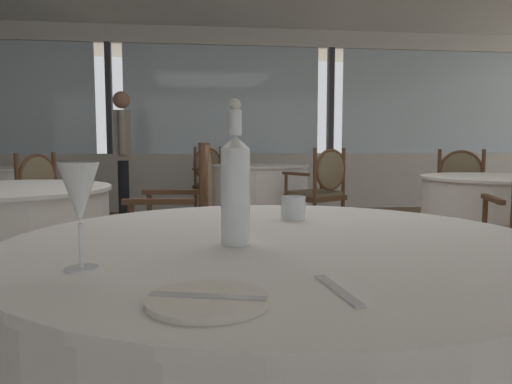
{
  "coord_description": "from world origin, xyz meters",
  "views": [
    {
      "loc": [
        -0.45,
        -2.94,
        0.99
      ],
      "look_at": [
        -0.28,
        -1.67,
        0.87
      ],
      "focal_mm": 34.41,
      "sensor_mm": 36.0,
      "label": 1
    }
  ],
  "objects_px": {
    "dining_chair_2_0": "(463,191)",
    "dining_chair_3_1": "(186,216)",
    "wine_glass": "(79,195)",
    "dining_chair_0_1": "(321,187)",
    "dining_chair_0_0": "(213,177)",
    "dining_chair_1_0": "(27,195)",
    "water_tumbler": "(293,208)",
    "water_bottle": "(235,186)",
    "side_plate": "(208,300)",
    "diner_person_0": "(123,150)"
  },
  "relations": [
    {
      "from": "water_bottle",
      "to": "dining_chair_1_0",
      "type": "xyz_separation_m",
      "value": [
        -1.56,
        3.37,
        -0.35
      ]
    },
    {
      "from": "water_tumbler",
      "to": "dining_chair_3_1",
      "type": "bearing_deg",
      "value": 106.2
    },
    {
      "from": "dining_chair_1_0",
      "to": "dining_chair_2_0",
      "type": "bearing_deg",
      "value": -152.48
    },
    {
      "from": "side_plate",
      "to": "dining_chair_1_0",
      "type": "bearing_deg",
      "value": 111.27
    },
    {
      "from": "water_tumbler",
      "to": "dining_chair_2_0",
      "type": "bearing_deg",
      "value": 51.62
    },
    {
      "from": "dining_chair_2_0",
      "to": "dining_chair_0_0",
      "type": "bearing_deg",
      "value": -116.61
    },
    {
      "from": "side_plate",
      "to": "wine_glass",
      "type": "relative_size",
      "value": 0.92
    },
    {
      "from": "wine_glass",
      "to": "dining_chair_1_0",
      "type": "xyz_separation_m",
      "value": [
        -1.24,
        3.57,
        -0.35
      ]
    },
    {
      "from": "wine_glass",
      "to": "diner_person_0",
      "type": "relative_size",
      "value": 0.13
    },
    {
      "from": "wine_glass",
      "to": "dining_chair_0_0",
      "type": "bearing_deg",
      "value": 85.17
    },
    {
      "from": "dining_chair_0_0",
      "to": "diner_person_0",
      "type": "distance_m",
      "value": 1.21
    },
    {
      "from": "dining_chair_0_0",
      "to": "dining_chair_2_0",
      "type": "height_order",
      "value": "dining_chair_0_0"
    },
    {
      "from": "side_plate",
      "to": "dining_chair_3_1",
      "type": "xyz_separation_m",
      "value": [
        -0.06,
        2.04,
        -0.17
      ]
    },
    {
      "from": "wine_glass",
      "to": "water_tumbler",
      "type": "distance_m",
      "value": 0.78
    },
    {
      "from": "dining_chair_0_1",
      "to": "dining_chair_3_1",
      "type": "distance_m",
      "value": 2.39
    },
    {
      "from": "wine_glass",
      "to": "dining_chair_0_1",
      "type": "height_order",
      "value": "wine_glass"
    },
    {
      "from": "dining_chair_1_0",
      "to": "water_tumbler",
      "type": "bearing_deg",
      "value": 151.33
    },
    {
      "from": "side_plate",
      "to": "dining_chair_0_1",
      "type": "bearing_deg",
      "value": 72.86
    },
    {
      "from": "water_tumbler",
      "to": "dining_chair_1_0",
      "type": "distance_m",
      "value": 3.5
    },
    {
      "from": "side_plate",
      "to": "dining_chair_3_1",
      "type": "distance_m",
      "value": 2.04
    },
    {
      "from": "dining_chair_0_0",
      "to": "dining_chair_1_0",
      "type": "bearing_deg",
      "value": -71.58
    },
    {
      "from": "dining_chair_1_0",
      "to": "dining_chair_3_1",
      "type": "xyz_separation_m",
      "value": [
        1.41,
        -1.76,
        0.04
      ]
    },
    {
      "from": "side_plate",
      "to": "dining_chair_1_0",
      "type": "relative_size",
      "value": 0.21
    },
    {
      "from": "dining_chair_1_0",
      "to": "dining_chair_3_1",
      "type": "distance_m",
      "value": 2.26
    },
    {
      "from": "dining_chair_0_0",
      "to": "dining_chair_3_1",
      "type": "distance_m",
      "value": 3.74
    },
    {
      "from": "water_bottle",
      "to": "dining_chair_0_1",
      "type": "height_order",
      "value": "water_bottle"
    },
    {
      "from": "dining_chair_1_0",
      "to": "diner_person_0",
      "type": "distance_m",
      "value": 1.8
    },
    {
      "from": "side_plate",
      "to": "wine_glass",
      "type": "bearing_deg",
      "value": 135.26
    },
    {
      "from": "wine_glass",
      "to": "dining_chair_3_1",
      "type": "height_order",
      "value": "dining_chair_3_1"
    },
    {
      "from": "dining_chair_0_1",
      "to": "dining_chair_0_0",
      "type": "bearing_deg",
      "value": 0.0
    },
    {
      "from": "water_bottle",
      "to": "wine_glass",
      "type": "relative_size",
      "value": 1.68
    },
    {
      "from": "dining_chair_0_0",
      "to": "dining_chair_1_0",
      "type": "xyz_separation_m",
      "value": [
        -1.71,
        -1.96,
        -0.01
      ]
    },
    {
      "from": "dining_chair_0_0",
      "to": "dining_chair_3_1",
      "type": "height_order",
      "value": "dining_chair_3_1"
    },
    {
      "from": "water_bottle",
      "to": "dining_chair_3_1",
      "type": "bearing_deg",
      "value": 95.12
    },
    {
      "from": "side_plate",
      "to": "water_bottle",
      "type": "bearing_deg",
      "value": 79.59
    },
    {
      "from": "dining_chair_1_0",
      "to": "dining_chair_0_0",
      "type": "bearing_deg",
      "value": -100.35
    },
    {
      "from": "water_bottle",
      "to": "dining_chair_1_0",
      "type": "relative_size",
      "value": 0.38
    },
    {
      "from": "side_plate",
      "to": "dining_chair_0_1",
      "type": "height_order",
      "value": "dining_chair_0_1"
    },
    {
      "from": "dining_chair_2_0",
      "to": "dining_chair_3_1",
      "type": "distance_m",
      "value": 2.99
    },
    {
      "from": "dining_chair_0_0",
      "to": "dining_chair_0_1",
      "type": "relative_size",
      "value": 1.0
    },
    {
      "from": "dining_chair_1_0",
      "to": "dining_chair_2_0",
      "type": "distance_m",
      "value": 3.98
    },
    {
      "from": "dining_chair_0_0",
      "to": "dining_chair_3_1",
      "type": "xyz_separation_m",
      "value": [
        -0.3,
        -3.73,
        0.03
      ]
    },
    {
      "from": "dining_chair_0_1",
      "to": "dining_chair_1_0",
      "type": "height_order",
      "value": "dining_chair_0_1"
    },
    {
      "from": "water_tumbler",
      "to": "dining_chair_0_0",
      "type": "xyz_separation_m",
      "value": [
        -0.06,
        4.96,
        -0.24
      ]
    },
    {
      "from": "dining_chair_3_1",
      "to": "water_bottle",
      "type": "bearing_deg",
      "value": 100.63
    },
    {
      "from": "wine_glass",
      "to": "dining_chair_0_0",
      "type": "xyz_separation_m",
      "value": [
        0.47,
        5.53,
        -0.34
      ]
    },
    {
      "from": "dining_chair_0_1",
      "to": "dining_chair_1_0",
      "type": "bearing_deg",
      "value": 64.55
    },
    {
      "from": "water_bottle",
      "to": "dining_chair_2_0",
      "type": "relative_size",
      "value": 0.37
    },
    {
      "from": "dining_chair_2_0",
      "to": "side_plate",
      "type": "bearing_deg",
      "value": -17.54
    },
    {
      "from": "water_tumbler",
      "to": "dining_chair_0_0",
      "type": "relative_size",
      "value": 0.08
    }
  ]
}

